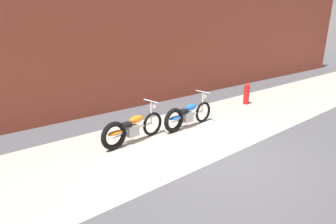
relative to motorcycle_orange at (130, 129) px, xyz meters
The scene contains 6 objects.
ground_plane 2.44m from the motorcycle_orange, 61.70° to the right, with size 80.00×80.00×0.00m, color #47474C.
sidewalk_slab 1.26m from the motorcycle_orange, 17.83° to the right, with size 36.00×3.50×0.01m, color #9E998E.
brick_building_wall 3.87m from the motorcycle_orange, 69.72° to the left, with size 36.00×0.50×4.88m, color brown.
motorcycle_orange is the anchor object (origin of this frame).
motorcycle_blue 1.92m from the motorcycle_orange, ahead, with size 2.01×0.58×1.03m.
fire_hydrant 5.68m from the motorcycle_orange, ahead, with size 0.22×0.22×0.84m.
Camera 1 is at (-4.58, -3.58, 2.90)m, focal length 28.95 mm.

